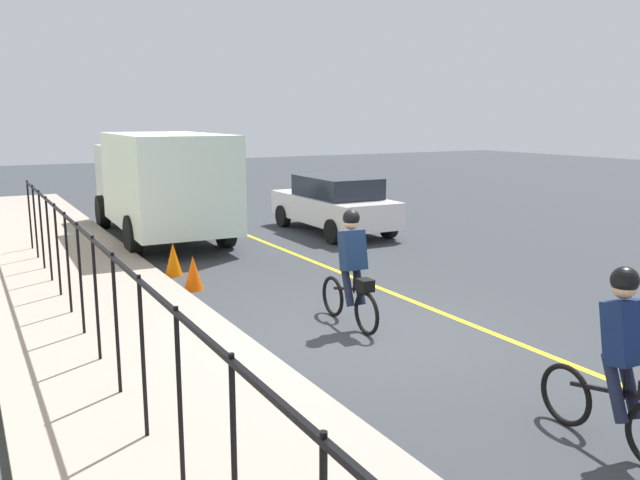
{
  "coord_description": "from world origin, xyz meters",
  "views": [
    {
      "loc": [
        -7.77,
        5.17,
        3.18
      ],
      "look_at": [
        2.24,
        -0.43,
        1.0
      ],
      "focal_mm": 36.32,
      "sensor_mm": 36.0,
      "label": 1
    }
  ],
  "objects_px": {
    "traffic_cone_far": "(193,273)",
    "traffic_cone_near": "(173,260)",
    "cyclist_lead": "(352,269)",
    "box_truck_background": "(160,181)",
    "cyclist_follow": "(620,361)",
    "patrol_sedan": "(334,203)"
  },
  "relations": [
    {
      "from": "traffic_cone_far",
      "to": "traffic_cone_near",
      "type": "bearing_deg",
      "value": 0.17
    },
    {
      "from": "cyclist_lead",
      "to": "traffic_cone_far",
      "type": "relative_size",
      "value": 2.82
    },
    {
      "from": "box_truck_background",
      "to": "traffic_cone_far",
      "type": "bearing_deg",
      "value": 172.2
    },
    {
      "from": "cyclist_follow",
      "to": "box_truck_background",
      "type": "distance_m",
      "value": 13.15
    },
    {
      "from": "cyclist_lead",
      "to": "box_truck_background",
      "type": "relative_size",
      "value": 0.27
    },
    {
      "from": "traffic_cone_far",
      "to": "cyclist_lead",
      "type": "bearing_deg",
      "value": -156.41
    },
    {
      "from": "cyclist_lead",
      "to": "patrol_sedan",
      "type": "relative_size",
      "value": 0.41
    },
    {
      "from": "cyclist_lead",
      "to": "traffic_cone_near",
      "type": "xyz_separation_m",
      "value": [
        4.53,
        1.44,
        -0.57
      ]
    },
    {
      "from": "traffic_cone_near",
      "to": "traffic_cone_far",
      "type": "distance_m",
      "value": 1.25
    },
    {
      "from": "patrol_sedan",
      "to": "traffic_cone_far",
      "type": "height_order",
      "value": "patrol_sedan"
    },
    {
      "from": "patrol_sedan",
      "to": "box_truck_background",
      "type": "distance_m",
      "value": 4.74
    },
    {
      "from": "patrol_sedan",
      "to": "box_truck_background",
      "type": "bearing_deg",
      "value": 73.62
    },
    {
      "from": "patrol_sedan",
      "to": "traffic_cone_near",
      "type": "relative_size",
      "value": 6.58
    },
    {
      "from": "cyclist_follow",
      "to": "traffic_cone_far",
      "type": "relative_size",
      "value": 2.82
    },
    {
      "from": "cyclist_follow",
      "to": "box_truck_background",
      "type": "bearing_deg",
      "value": 5.09
    },
    {
      "from": "cyclist_follow",
      "to": "patrol_sedan",
      "type": "bearing_deg",
      "value": -15.8
    },
    {
      "from": "cyclist_lead",
      "to": "traffic_cone_near",
      "type": "relative_size",
      "value": 2.71
    },
    {
      "from": "cyclist_follow",
      "to": "traffic_cone_far",
      "type": "distance_m",
      "value": 7.93
    },
    {
      "from": "cyclist_follow",
      "to": "box_truck_background",
      "type": "relative_size",
      "value": 0.27
    },
    {
      "from": "patrol_sedan",
      "to": "traffic_cone_far",
      "type": "distance_m",
      "value": 6.74
    },
    {
      "from": "cyclist_lead",
      "to": "box_truck_background",
      "type": "height_order",
      "value": "box_truck_background"
    },
    {
      "from": "patrol_sedan",
      "to": "box_truck_background",
      "type": "xyz_separation_m",
      "value": [
        1.38,
        4.47,
        0.73
      ]
    }
  ]
}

